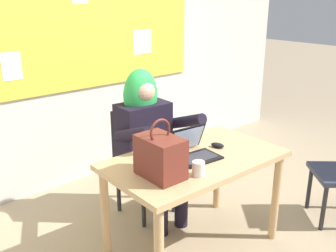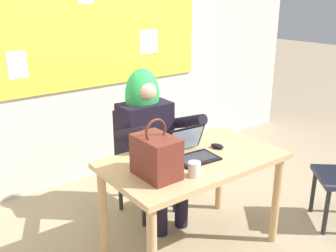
# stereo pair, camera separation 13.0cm
# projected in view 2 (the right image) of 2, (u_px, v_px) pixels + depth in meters

# --- Properties ---
(ground_plane) EXTENTS (24.00, 24.00, 0.00)m
(ground_plane) POSITION_uv_depth(u_px,v_px,m) (213.00, 248.00, 2.94)
(ground_plane) COLOR tan
(wall_back_bulletin) EXTENTS (5.61, 1.81, 2.64)m
(wall_back_bulletin) POSITION_uv_depth(u_px,v_px,m) (95.00, 46.00, 3.79)
(wall_back_bulletin) COLOR silver
(wall_back_bulletin) RESTS_ON ground
(desk_main) EXTENTS (1.27, 0.75, 0.75)m
(desk_main) POSITION_uv_depth(u_px,v_px,m) (193.00, 171.00, 2.73)
(desk_main) COLOR tan
(desk_main) RESTS_ON ground
(chair_at_desk) EXTENTS (0.44, 0.44, 0.92)m
(chair_at_desk) POSITION_uv_depth(u_px,v_px,m) (141.00, 154.00, 3.34)
(chair_at_desk) COLOR black
(chair_at_desk) RESTS_ON ground
(person_costumed) EXTENTS (0.61, 0.62, 1.27)m
(person_costumed) POSITION_uv_depth(u_px,v_px,m) (149.00, 133.00, 3.16)
(person_costumed) COLOR black
(person_costumed) RESTS_ON ground
(laptop) EXTENTS (0.32, 0.31, 0.21)m
(laptop) POSITION_uv_depth(u_px,v_px,m) (192.00, 151.00, 2.69)
(laptop) COLOR black
(laptop) RESTS_ON desk_main
(computer_mouse) EXTENTS (0.09, 0.12, 0.03)m
(computer_mouse) POSITION_uv_depth(u_px,v_px,m) (217.00, 146.00, 2.85)
(computer_mouse) COLOR black
(computer_mouse) RESTS_ON desk_main
(handbag) EXTENTS (0.20, 0.30, 0.38)m
(handbag) POSITION_uv_depth(u_px,v_px,m) (156.00, 156.00, 2.39)
(handbag) COLOR maroon
(handbag) RESTS_ON desk_main
(coffee_mug) EXTENTS (0.08, 0.08, 0.09)m
(coffee_mug) POSITION_uv_depth(u_px,v_px,m) (194.00, 169.00, 2.41)
(coffee_mug) COLOR silver
(coffee_mug) RESTS_ON desk_main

